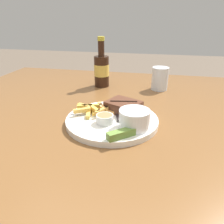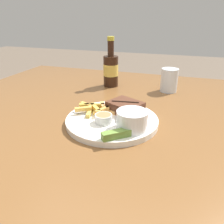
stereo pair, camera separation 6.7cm
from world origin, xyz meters
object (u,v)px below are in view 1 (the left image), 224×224
object	(u,v)px
pickle_spear	(122,134)
beer_bottle	(102,69)
dinner_plate	(112,120)
fork_utensil	(89,115)
coleslaw_cup	(134,118)
knife_utensil	(118,113)
dipping_sauce_cup	(105,119)
drinking_glass	(160,79)
steak_portion	(123,106)

from	to	relation	value
pickle_spear	beer_bottle	world-z (taller)	beer_bottle
beer_bottle	dinner_plate	bearing A→B (deg)	-71.03
fork_utensil	beer_bottle	xyz separation A→B (m)	(-0.05, 0.37, 0.06)
coleslaw_cup	knife_utensil	size ratio (longest dim) A/B	0.54
beer_bottle	pickle_spear	bearing A→B (deg)	-69.69
fork_utensil	pickle_spear	bearing A→B (deg)	-41.47
dinner_plate	fork_utensil	distance (m)	0.08
dipping_sauce_cup	knife_utensil	world-z (taller)	dipping_sauce_cup
pickle_spear	fork_utensil	distance (m)	0.16
fork_utensil	dipping_sauce_cup	bearing A→B (deg)	-32.28
coleslaw_cup	drinking_glass	xyz separation A→B (m)	(0.07, 0.42, 0.00)
knife_utensil	beer_bottle	size ratio (longest dim) A/B	0.72
knife_utensil	fork_utensil	bearing A→B (deg)	96.42
drinking_glass	dinner_plate	bearing A→B (deg)	-110.70
dipping_sauce_cup	drinking_glass	size ratio (longest dim) A/B	0.51
coleslaw_cup	pickle_spear	size ratio (longest dim) A/B	1.11
coleslaw_cup	knife_utensil	xyz separation A→B (m)	(-0.06, 0.09, -0.03)
dinner_plate	steak_portion	world-z (taller)	steak_portion
dipping_sauce_cup	pickle_spear	distance (m)	0.09
steak_portion	drinking_glass	distance (m)	0.34
drinking_glass	beer_bottle	bearing A→B (deg)	-179.51
fork_utensil	drinking_glass	distance (m)	0.43
dipping_sauce_cup	knife_utensil	bearing A→B (deg)	71.41
pickle_spear	knife_utensil	world-z (taller)	pickle_spear
dipping_sauce_cup	beer_bottle	distance (m)	0.43
dinner_plate	coleslaw_cup	distance (m)	0.10
dinner_plate	pickle_spear	distance (m)	0.12
steak_portion	coleslaw_cup	bearing A→B (deg)	-65.88
coleslaw_cup	drinking_glass	bearing A→B (deg)	81.14
beer_bottle	dipping_sauce_cup	bearing A→B (deg)	-74.48
steak_portion	coleslaw_cup	world-z (taller)	coleslaw_cup
coleslaw_cup	fork_utensil	bearing A→B (deg)	162.04
fork_utensil	knife_utensil	xyz separation A→B (m)	(0.09, 0.04, 0.00)
steak_portion	dipping_sauce_cup	world-z (taller)	steak_portion
coleslaw_cup	pickle_spear	xyz separation A→B (m)	(-0.03, -0.06, -0.02)
coleslaw_cup	drinking_glass	size ratio (longest dim) A/B	0.87
dinner_plate	drinking_glass	distance (m)	0.40
steak_portion	fork_utensil	xyz separation A→B (m)	(-0.10, -0.06, -0.02)
pickle_spear	knife_utensil	bearing A→B (deg)	104.77
pickle_spear	fork_utensil	size ratio (longest dim) A/B	0.59
drinking_glass	knife_utensil	bearing A→B (deg)	-111.01
dinner_plate	drinking_glass	bearing A→B (deg)	69.30
dipping_sauce_cup	knife_utensil	size ratio (longest dim) A/B	0.32
dipping_sauce_cup	fork_utensil	distance (m)	0.07
dinner_plate	drinking_glass	xyz separation A→B (m)	(0.14, 0.37, 0.04)
pickle_spear	drinking_glass	distance (m)	0.49
fork_utensil	drinking_glass	world-z (taller)	drinking_glass
pickle_spear	beer_bottle	size ratio (longest dim) A/B	0.35
coleslaw_cup	dipping_sauce_cup	world-z (taller)	coleslaw_cup
dinner_plate	coleslaw_cup	bearing A→B (deg)	-33.76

